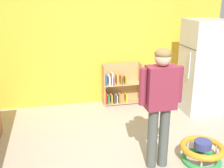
{
  "coord_description": "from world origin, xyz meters",
  "views": [
    {
      "loc": [
        -1.0,
        -3.15,
        2.24
      ],
      "look_at": [
        -0.19,
        0.48,
        1.0
      ],
      "focal_mm": 44.29,
      "sensor_mm": 36.0,
      "label": 1
    }
  ],
  "objects_px": {
    "bookshelf": "(119,86)",
    "standing_person": "(160,99)",
    "refrigerator": "(202,67)",
    "baby_walker": "(202,152)"
  },
  "relations": [
    {
      "from": "bookshelf",
      "to": "standing_person",
      "type": "bearing_deg",
      "value": -91.07
    },
    {
      "from": "bookshelf",
      "to": "standing_person",
      "type": "relative_size",
      "value": 0.53
    },
    {
      "from": "refrigerator",
      "to": "standing_person",
      "type": "xyz_separation_m",
      "value": [
        -1.51,
        -1.59,
        0.08
      ]
    },
    {
      "from": "baby_walker",
      "to": "refrigerator",
      "type": "bearing_deg",
      "value": 62.16
    },
    {
      "from": "baby_walker",
      "to": "standing_person",
      "type": "bearing_deg",
      "value": 175.19
    },
    {
      "from": "standing_person",
      "to": "baby_walker",
      "type": "distance_m",
      "value": 1.03
    },
    {
      "from": "refrigerator",
      "to": "bookshelf",
      "type": "bearing_deg",
      "value": 154.78
    },
    {
      "from": "refrigerator",
      "to": "bookshelf",
      "type": "xyz_separation_m",
      "value": [
        -1.46,
        0.69,
        -0.52
      ]
    },
    {
      "from": "standing_person",
      "to": "refrigerator",
      "type": "bearing_deg",
      "value": 46.61
    },
    {
      "from": "standing_person",
      "to": "baby_walker",
      "type": "xyz_separation_m",
      "value": [
        0.64,
        -0.05,
        -0.81
      ]
    }
  ]
}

